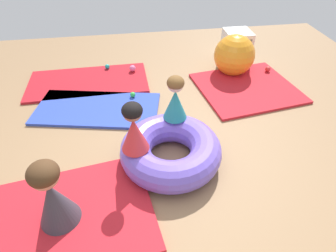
{
  "coord_description": "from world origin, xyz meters",
  "views": [
    {
      "loc": [
        -0.26,
        -2.14,
        2.37
      ],
      "look_at": [
        0.11,
        0.28,
        0.36
      ],
      "focal_mm": 30.32,
      "sensor_mm": 36.0,
      "label": 1
    }
  ],
  "objects": [
    {
      "name": "ground_plane",
      "position": [
        0.0,
        0.0,
        0.0
      ],
      "size": [
        8.0,
        8.0,
        0.0
      ],
      "primitive_type": "plane",
      "color": "#93704C"
    },
    {
      "name": "gym_mat_near_right",
      "position": [
        1.53,
        1.43,
        0.02
      ],
      "size": [
        1.62,
        1.49,
        0.04
      ],
      "primitive_type": "cube",
      "rotation": [
        0.0,
        0.0,
        0.15
      ],
      "color": "red",
      "rests_on": "ground"
    },
    {
      "name": "gym_mat_near_left",
      "position": [
        -0.93,
        2.0,
        0.02
      ],
      "size": [
        1.89,
        0.98,
        0.04
      ],
      "primitive_type": "cube",
      "rotation": [
        0.0,
        0.0,
        0.02
      ],
      "color": "#B21923",
      "rests_on": "ground"
    },
    {
      "name": "gym_mat_center_rear",
      "position": [
        -0.75,
        1.22,
        0.02
      ],
      "size": [
        1.84,
        1.17,
        0.04
      ],
      "primitive_type": "cube",
      "rotation": [
        0.0,
        0.0,
        -0.21
      ],
      "color": "#2D47B7",
      "rests_on": "ground"
    },
    {
      "name": "gym_mat_front",
      "position": [
        -1.01,
        -0.51,
        0.02
      ],
      "size": [
        1.84,
        1.42,
        0.04
      ],
      "primitive_type": "cube",
      "rotation": [
        0.0,
        0.0,
        0.15
      ],
      "color": "red",
      "rests_on": "ground"
    },
    {
      "name": "inflatable_cushion",
      "position": [
        0.11,
        0.08,
        0.17
      ],
      "size": [
        1.12,
        1.12,
        0.34
      ],
      "primitive_type": "torus",
      "color": "#7056D1",
      "rests_on": "ground"
    },
    {
      "name": "child_in_teal",
      "position": [
        0.22,
        0.46,
        0.6
      ],
      "size": [
        0.3,
        0.3,
        0.53
      ],
      "rotation": [
        0.0,
        0.0,
        3.06
      ],
      "color": "teal",
      "rests_on": "inflatable_cushion"
    },
    {
      "name": "child_in_red",
      "position": [
        -0.27,
        0.0,
        0.61
      ],
      "size": [
        0.32,
        0.32,
        0.56
      ],
      "rotation": [
        0.0,
        0.0,
        1.69
      ],
      "color": "red",
      "rests_on": "inflatable_cushion"
    },
    {
      "name": "adult_seated",
      "position": [
        -1.01,
        -0.51,
        0.39
      ],
      "size": [
        0.47,
        0.47,
        0.72
      ],
      "rotation": [
        0.0,
        0.0,
        5.94
      ],
      "color": "#383842",
      "rests_on": "gym_mat_front"
    },
    {
      "name": "play_ball_teal",
      "position": [
        -0.62,
        2.36,
        0.08
      ],
      "size": [
        0.08,
        0.08,
        0.08
      ],
      "primitive_type": "sphere",
      "color": "teal",
      "rests_on": "gym_mat_near_left"
    },
    {
      "name": "play_ball_red",
      "position": [
        2.05,
        1.85,
        0.08
      ],
      "size": [
        0.09,
        0.09,
        0.09
      ],
      "primitive_type": "sphere",
      "color": "red",
      "rests_on": "gym_mat_near_right"
    },
    {
      "name": "play_ball_pink",
      "position": [
        -0.2,
        2.2,
        0.09
      ],
      "size": [
        0.11,
        0.11,
        0.11
      ],
      "primitive_type": "sphere",
      "color": "pink",
      "rests_on": "gym_mat_near_left"
    },
    {
      "name": "play_ball_green",
      "position": [
        -0.24,
        1.42,
        0.08
      ],
      "size": [
        0.08,
        0.08,
        0.08
      ],
      "primitive_type": "sphere",
      "color": "green",
      "rests_on": "gym_mat_center_rear"
    },
    {
      "name": "exercise_ball_large",
      "position": [
        1.46,
        1.95,
        0.33
      ],
      "size": [
        0.66,
        0.66,
        0.66
      ],
      "primitive_type": "sphere",
      "color": "orange",
      "rests_on": "ground"
    },
    {
      "name": "storage_cube",
      "position": [
        1.65,
        2.34,
        0.28
      ],
      "size": [
        0.44,
        0.44,
        0.56
      ],
      "color": "white",
      "rests_on": "ground"
    }
  ]
}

